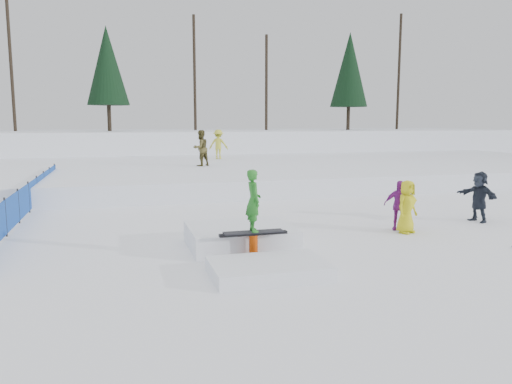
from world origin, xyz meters
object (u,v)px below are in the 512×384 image
object	(u,v)px
walker_olive	(201,148)
walker_ygreen	(218,144)
safety_fence	(29,197)
spectator_purple	(399,205)
spectator_yellow	(407,207)
spectator_dark	(479,197)
jib_rail_feature	(247,242)

from	to	relation	value
walker_olive	walker_ygreen	world-z (taller)	walker_olive
safety_fence	spectator_purple	world-z (taller)	spectator_purple
spectator_purple	spectator_yellow	world-z (taller)	spectator_yellow
walker_ygreen	spectator_yellow	size ratio (longest dim) A/B	1.21
walker_olive	spectator_dark	distance (m)	14.86
spectator_yellow	walker_olive	bearing A→B (deg)	80.54
safety_fence	spectator_dark	distance (m)	15.16
walker_ygreen	spectator_purple	size ratio (longest dim) A/B	1.26
walker_olive	spectator_dark	bearing A→B (deg)	87.11
spectator_purple	spectator_dark	world-z (taller)	spectator_dark
safety_fence	walker_ygreen	bearing A→B (deg)	53.28
spectator_yellow	jib_rail_feature	size ratio (longest dim) A/B	0.35
walker_olive	safety_fence	bearing A→B (deg)	16.10
spectator_purple	jib_rail_feature	world-z (taller)	jib_rail_feature
spectator_purple	jib_rail_feature	distance (m)	5.21
spectator_dark	jib_rail_feature	bearing A→B (deg)	-86.53
safety_fence	spectator_yellow	world-z (taller)	spectator_yellow
walker_olive	spectator_purple	xyz separation A→B (m)	(3.68, -13.58, -1.02)
walker_olive	walker_ygreen	bearing A→B (deg)	-142.04
safety_fence	spectator_yellow	xyz separation A→B (m)	(11.00, -6.35, 0.21)
walker_olive	walker_ygreen	size ratio (longest dim) A/B	1.04
safety_fence	jib_rail_feature	distance (m)	9.52
safety_fence	jib_rail_feature	bearing A→B (deg)	-50.78
safety_fence	spectator_purple	distance (m)	12.50
walker_olive	spectator_dark	world-z (taller)	walker_olive
safety_fence	walker_ygreen	world-z (taller)	walker_ygreen
spectator_yellow	spectator_dark	size ratio (longest dim) A/B	0.94
walker_olive	spectator_yellow	xyz separation A→B (m)	(3.68, -14.00, -0.99)
walker_ygreen	spectator_yellow	xyz separation A→B (m)	(1.79, -18.69, -0.96)
spectator_dark	walker_ygreen	bearing A→B (deg)	-173.99
spectator_dark	jib_rail_feature	distance (m)	8.32
walker_olive	spectator_yellow	world-z (taller)	walker_olive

